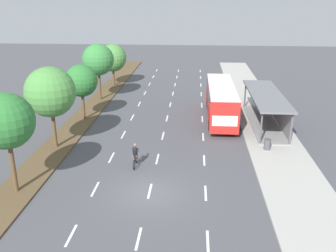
# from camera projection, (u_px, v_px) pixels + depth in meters

# --- Properties ---
(ground_plane) EXTENTS (140.00, 140.00, 0.00)m
(ground_plane) POSITION_uv_depth(u_px,v_px,m) (149.00, 193.00, 23.13)
(ground_plane) COLOR #4C4C51
(median_strip) EXTENTS (2.60, 52.00, 0.12)m
(median_strip) POSITION_uv_depth(u_px,v_px,m) (98.00, 101.00, 42.46)
(median_strip) COLOR brown
(median_strip) RESTS_ON ground
(sidewalk_right) EXTENTS (4.50, 52.00, 0.15)m
(sidewalk_right) POSITION_uv_depth(u_px,v_px,m) (254.00, 104.00, 41.25)
(sidewalk_right) COLOR #ADAAA3
(sidewalk_right) RESTS_ON ground
(lane_divider_left) EXTENTS (0.14, 45.26, 0.01)m
(lane_divider_left) POSITION_uv_depth(u_px,v_px,m) (136.00, 110.00, 39.45)
(lane_divider_left) COLOR white
(lane_divider_left) RESTS_ON ground
(lane_divider_center) EXTENTS (0.14, 45.26, 0.01)m
(lane_divider_center) POSITION_uv_depth(u_px,v_px,m) (169.00, 111.00, 39.21)
(lane_divider_center) COLOR white
(lane_divider_center) RESTS_ON ground
(lane_divider_right) EXTENTS (0.14, 45.26, 0.01)m
(lane_divider_right) POSITION_uv_depth(u_px,v_px,m) (202.00, 112.00, 38.97)
(lane_divider_right) COLOR white
(lane_divider_right) RESTS_ON ground
(bus_shelter) EXTENTS (2.90, 11.37, 2.86)m
(bus_shelter) POSITION_uv_depth(u_px,v_px,m) (268.00, 106.00, 34.50)
(bus_shelter) COLOR gray
(bus_shelter) RESTS_ON sidewalk_right
(bus) EXTENTS (2.54, 11.29, 3.37)m
(bus) POSITION_uv_depth(u_px,v_px,m) (221.00, 98.00, 36.20)
(bus) COLOR red
(bus) RESTS_ON ground
(cyclist) EXTENTS (0.46, 1.82, 1.71)m
(cyclist) POSITION_uv_depth(u_px,v_px,m) (135.00, 156.00, 26.49)
(cyclist) COLOR black
(cyclist) RESTS_ON ground
(median_tree_nearest) EXTENTS (3.35, 3.35, 6.27)m
(median_tree_nearest) POSITION_uv_depth(u_px,v_px,m) (6.00, 121.00, 21.63)
(median_tree_nearest) COLOR brown
(median_tree_nearest) RESTS_ON median_strip
(median_tree_second) EXTENTS (3.88, 3.88, 6.45)m
(median_tree_second) POSITION_uv_depth(u_px,v_px,m) (50.00, 92.00, 28.32)
(median_tree_second) COLOR brown
(median_tree_second) RESTS_ON median_strip
(median_tree_third) EXTENTS (3.09, 3.09, 5.34)m
(median_tree_third) POSITION_uv_depth(u_px,v_px,m) (81.00, 81.00, 35.21)
(median_tree_third) COLOR brown
(median_tree_third) RESTS_ON median_strip
(median_tree_fourth) EXTENTS (3.54, 3.54, 6.36)m
(median_tree_fourth) POSITION_uv_depth(u_px,v_px,m) (98.00, 60.00, 41.61)
(median_tree_fourth) COLOR brown
(median_tree_fourth) RESTS_ON median_strip
(median_tree_fifth) EXTENTS (3.57, 3.57, 5.42)m
(median_tree_fifth) POSITION_uv_depth(u_px,v_px,m) (113.00, 58.00, 48.59)
(median_tree_fifth) COLOR brown
(median_tree_fifth) RESTS_ON median_strip
(trash_bin) EXTENTS (0.52, 0.52, 0.85)m
(trash_bin) POSITION_uv_depth(u_px,v_px,m) (267.00, 144.00, 29.09)
(trash_bin) COLOR #4C4C51
(trash_bin) RESTS_ON sidewalk_right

